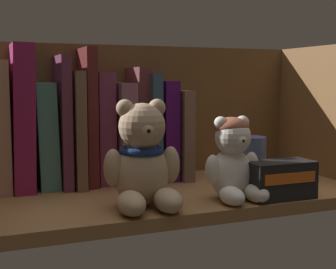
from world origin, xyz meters
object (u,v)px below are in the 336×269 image
(teddy_bear_larger, at_px, (143,162))
(book_8, at_px, (120,132))
(book_6, at_px, (86,117))
(book_3, at_px, (45,135))
(book_9, at_px, (135,124))
(book_2, at_px, (21,117))
(book_7, at_px, (102,128))
(book_4, at_px, (61,121))
(book_10, at_px, (148,127))
(book_11, at_px, (162,130))
(book_1, at_px, (0,126))
(book_5, at_px, (74,128))
(teddy_bear_smaller, at_px, (233,160))
(book_12, at_px, (176,133))
(small_product_box, at_px, (280,180))
(pillar_candle, at_px, (251,160))

(teddy_bear_larger, bearing_deg, book_8, 83.42)
(book_6, xyz_separation_m, book_8, (0.06, 0.00, -0.03))
(book_3, height_order, book_8, same)
(book_9, bearing_deg, book_3, 180.00)
(book_3, bearing_deg, book_2, 180.00)
(book_7, xyz_separation_m, book_8, (0.03, 0.00, -0.01))
(book_4, xyz_separation_m, book_10, (0.16, 0.00, -0.02))
(book_9, relative_size, book_11, 1.13)
(book_1, xyz_separation_m, book_10, (0.27, 0.00, -0.01))
(book_5, relative_size, book_7, 1.01)
(book_3, distance_m, book_4, 0.04)
(book_11, distance_m, teddy_bear_smaller, 0.21)
(book_3, relative_size, teddy_bear_smaller, 1.39)
(book_8, bearing_deg, book_3, 180.00)
(book_3, height_order, book_5, book_5)
(book_4, distance_m, teddy_bear_larger, 0.22)
(book_12, distance_m, teddy_bear_larger, 0.24)
(book_2, xyz_separation_m, book_12, (0.29, 0.00, -0.04))
(book_1, height_order, book_3, book_1)
(book_5, height_order, small_product_box, book_5)
(book_3, height_order, book_12, book_3)
(book_8, bearing_deg, small_product_box, -49.01)
(teddy_bear_larger, relative_size, small_product_box, 1.47)
(book_1, distance_m, book_7, 0.18)
(book_4, height_order, book_7, book_4)
(teddy_bear_larger, height_order, small_product_box, teddy_bear_larger)
(book_2, distance_m, book_3, 0.05)
(book_8, bearing_deg, pillar_candle, -29.50)
(book_3, relative_size, book_6, 0.75)
(book_2, xyz_separation_m, book_10, (0.23, 0.00, -0.02))
(book_3, xyz_separation_m, book_5, (0.05, 0.00, 0.01))
(book_1, relative_size, pillar_candle, 2.54)
(book_4, xyz_separation_m, book_7, (0.07, 0.00, -0.01))
(book_7, relative_size, small_product_box, 1.86)
(book_1, height_order, book_8, book_1)
(book_10, height_order, book_11, book_10)
(book_8, distance_m, book_9, 0.03)
(book_11, height_order, pillar_candle, book_11)
(book_4, xyz_separation_m, book_6, (0.04, 0.00, 0.01))
(book_10, bearing_deg, book_2, 180.00)
(book_11, bearing_deg, pillar_candle, -43.21)
(small_product_box, bearing_deg, book_1, 150.91)
(teddy_bear_smaller, bearing_deg, book_3, 141.93)
(small_product_box, bearing_deg, book_6, 138.89)
(book_8, distance_m, book_11, 0.08)
(book_6, relative_size, book_11, 1.31)
(book_4, relative_size, teddy_bear_larger, 1.43)
(teddy_bear_larger, bearing_deg, book_2, 127.55)
(book_9, distance_m, book_12, 0.09)
(teddy_bear_smaller, bearing_deg, book_11, 101.32)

